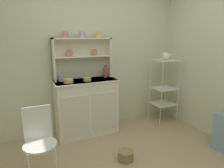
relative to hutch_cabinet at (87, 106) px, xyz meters
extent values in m
cube|color=beige|center=(0.21, 0.26, 0.78)|extent=(3.84, 0.05, 2.50)
cube|color=silver|center=(0.00, 0.00, -0.01)|extent=(0.99, 0.42, 0.92)
cube|color=beige|center=(-0.24, -0.21, -0.06)|extent=(0.42, 0.01, 0.64)
cube|color=beige|center=(0.24, -0.21, -0.06)|extent=(0.42, 0.01, 0.64)
cube|color=white|center=(0.00, 0.00, 0.43)|extent=(1.02, 0.45, 0.02)
cube|color=silver|center=(0.00, 0.20, 0.78)|extent=(0.95, 0.02, 0.67)
cube|color=silver|center=(-0.46, 0.12, 0.78)|extent=(0.02, 0.18, 0.67)
cube|color=silver|center=(0.46, 0.12, 0.78)|extent=(0.02, 0.18, 0.67)
cube|color=silver|center=(0.00, 0.12, 0.81)|extent=(0.91, 0.16, 0.02)
cube|color=silver|center=(0.00, 0.12, 1.10)|extent=(0.95, 0.18, 0.02)
cylinder|color=#C67556|center=(-0.21, 0.16, 0.87)|extent=(0.11, 0.03, 0.11)
cylinder|color=#C67556|center=(0.21, 0.16, 0.87)|extent=(0.11, 0.03, 0.11)
cylinder|color=silver|center=(1.29, -0.32, 0.12)|extent=(0.01, 0.01, 1.19)
cylinder|color=silver|center=(1.68, -0.32, 0.12)|extent=(0.01, 0.01, 1.19)
cylinder|color=silver|center=(1.29, 0.04, 0.12)|extent=(0.01, 0.01, 1.19)
cylinder|color=silver|center=(1.68, 0.04, 0.12)|extent=(0.01, 0.01, 1.19)
cube|color=silver|center=(1.48, -0.14, 0.71)|extent=(0.42, 0.38, 0.01)
cube|color=silver|center=(1.48, -0.14, 0.18)|extent=(0.42, 0.38, 0.01)
cube|color=silver|center=(1.48, -0.14, -0.12)|extent=(0.42, 0.38, 0.01)
cylinder|color=white|center=(-0.68, -1.04, -0.25)|extent=(0.01, 0.01, 0.45)
cylinder|color=white|center=(-0.95, -0.77, -0.25)|extent=(0.01, 0.01, 0.45)
cylinder|color=white|center=(-0.68, -0.77, -0.25)|extent=(0.01, 0.01, 0.45)
cylinder|color=white|center=(-0.82, -0.90, -0.02)|extent=(0.36, 0.36, 0.02)
cube|color=white|center=(-0.82, -0.77, 0.18)|extent=(0.31, 0.02, 0.40)
cylinder|color=#93754C|center=(0.22, -0.96, -0.40)|extent=(0.21, 0.21, 0.13)
cylinder|color=#D17A84|center=(-0.27, 0.12, 1.16)|extent=(0.08, 0.08, 0.09)
torus|color=#D17A84|center=(-0.22, 0.12, 1.16)|extent=(0.01, 0.05, 0.05)
cylinder|color=#B79ECC|center=(0.00, 0.12, 1.16)|extent=(0.08, 0.08, 0.09)
torus|color=#B79ECC|center=(0.05, 0.12, 1.16)|extent=(0.01, 0.05, 0.05)
cylinder|color=#DBB760|center=(0.27, 0.12, 1.16)|extent=(0.08, 0.08, 0.09)
torus|color=#DBB760|center=(0.32, 0.12, 1.16)|extent=(0.01, 0.05, 0.05)
cylinder|color=#DBB760|center=(-0.30, -0.07, 0.48)|extent=(0.15, 0.15, 0.06)
cylinder|color=#DBB760|center=(0.00, -0.07, 0.47)|extent=(0.13, 0.13, 0.05)
cylinder|color=#B74C47|center=(0.38, 0.09, 0.52)|extent=(0.06, 0.06, 0.15)
cylinder|color=#B74C47|center=(0.38, 0.09, 0.62)|extent=(0.03, 0.03, 0.04)
cylinder|color=#4C382D|center=(0.38, 0.09, 0.64)|extent=(0.03, 0.03, 0.01)
cylinder|color=#B2B7C6|center=(-0.38, 0.08, 0.50)|extent=(0.08, 0.08, 0.11)
cylinder|color=silver|center=(-0.39, 0.06, 0.57)|extent=(0.02, 0.02, 0.17)
ellipsoid|color=silver|center=(-0.39, 0.06, 0.66)|extent=(0.02, 0.01, 0.01)
cylinder|color=silver|center=(-0.40, 0.08, 0.57)|extent=(0.01, 0.02, 0.17)
ellipsoid|color=silver|center=(-0.40, 0.08, 0.66)|extent=(0.02, 0.01, 0.01)
cylinder|color=silver|center=(-0.36, 0.06, 0.59)|extent=(0.04, 0.03, 0.20)
ellipsoid|color=silver|center=(-0.36, 0.06, 0.69)|extent=(0.02, 0.01, 0.01)
sphere|color=white|center=(1.48, -0.14, 0.78)|extent=(0.14, 0.14, 0.14)
sphere|color=silver|center=(1.48, -0.14, 0.86)|extent=(0.02, 0.02, 0.02)
cylinder|color=white|center=(1.58, -0.14, 0.79)|extent=(0.09, 0.02, 0.07)
torus|color=white|center=(1.40, -0.14, 0.78)|extent=(0.01, 0.09, 0.09)
camera|label=1|loc=(-0.92, -2.98, 1.12)|focal=31.61mm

